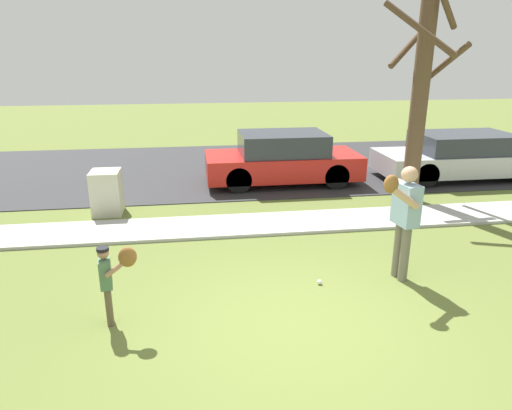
{
  "coord_description": "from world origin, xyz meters",
  "views": [
    {
      "loc": [
        -1.16,
        -4.96,
        3.31
      ],
      "look_at": [
        -0.18,
        1.92,
        1.0
      ],
      "focal_mm": 32.25,
      "sensor_mm": 36.0,
      "label": 1
    }
  ],
  "objects": [
    {
      "name": "parked_sedan_silver",
      "position": [
        6.17,
        6.48,
        0.62
      ],
      "size": [
        4.6,
        1.8,
        1.23
      ],
      "color": "silver",
      "rests_on": "road_surface"
    },
    {
      "name": "road_surface",
      "position": [
        0.0,
        8.6,
        0.01
      ],
      "size": [
        36.0,
        6.8,
        0.02
      ],
      "primitive_type": "cube",
      "color": "#2D2D30",
      "rests_on": "ground"
    },
    {
      "name": "ground_plane",
      "position": [
        0.0,
        3.5,
        0.0
      ],
      "size": [
        48.0,
        48.0,
        0.0
      ],
      "primitive_type": "plane",
      "color": "olive"
    },
    {
      "name": "utility_cabinet",
      "position": [
        -2.99,
        4.81,
        0.47
      ],
      "size": [
        0.6,
        0.67,
        0.94
      ],
      "primitive_type": "cube",
      "color": "beige",
      "rests_on": "ground"
    },
    {
      "name": "baseball",
      "position": [
        0.66,
        1.02,
        0.04
      ],
      "size": [
        0.07,
        0.07,
        0.07
      ],
      "primitive_type": "sphere",
      "color": "white",
      "rests_on": "ground"
    },
    {
      "name": "person_adult",
      "position": [
        1.89,
        1.04,
        1.08
      ],
      "size": [
        0.69,
        0.73,
        1.77
      ],
      "rotation": [
        0.0,
        0.0,
        -2.98
      ],
      "color": "#6B6656",
      "rests_on": "ground"
    },
    {
      "name": "street_tree_near",
      "position": [
        3.9,
        4.81,
        2.49
      ],
      "size": [
        1.84,
        1.88,
        4.65
      ],
      "color": "brown",
      "rests_on": "ground"
    },
    {
      "name": "person_child",
      "position": [
        -2.21,
        0.36,
        0.71
      ],
      "size": [
        0.51,
        0.38,
        1.09
      ],
      "rotation": [
        0.0,
        0.0,
        0.16
      ],
      "color": "brown",
      "rests_on": "ground"
    },
    {
      "name": "parked_hatchback_red",
      "position": [
        1.2,
        6.66,
        0.66
      ],
      "size": [
        4.0,
        1.75,
        1.33
      ],
      "color": "red",
      "rests_on": "road_surface"
    },
    {
      "name": "sidewalk_strip",
      "position": [
        0.0,
        3.6,
        0.03
      ],
      "size": [
        36.0,
        1.2,
        0.06
      ],
      "primitive_type": "cube",
      "color": "#B2B2AD",
      "rests_on": "ground"
    }
  ]
}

